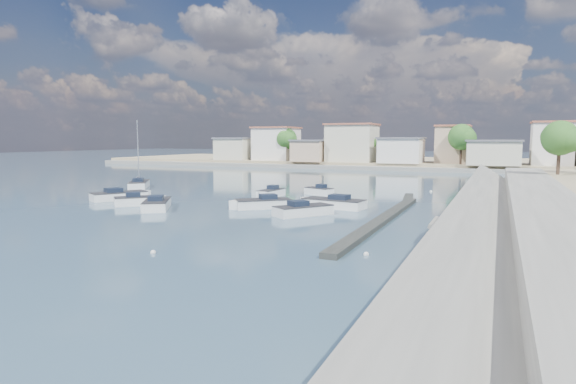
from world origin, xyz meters
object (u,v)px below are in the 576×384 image
(motorboat_f, at_px, (318,192))
(motorboat_c, at_px, (331,204))
(motorboat_e, at_px, (122,196))
(motorboat_h, at_px, (306,211))
(motorboat_g, at_px, (270,194))
(motorboat_b, at_px, (140,201))
(sailboat, at_px, (139,184))
(motorboat_a, at_px, (157,204))
(motorboat_d, at_px, (260,204))

(motorboat_f, bearing_deg, motorboat_c, -63.04)
(motorboat_e, distance_m, motorboat_h, 21.69)
(motorboat_g, xyz_separation_m, motorboat_h, (8.25, -10.12, -0.00))
(motorboat_b, bearing_deg, motorboat_e, 151.67)
(motorboat_h, bearing_deg, motorboat_c, 84.69)
(sailboat, bearing_deg, motorboat_e, -56.69)
(motorboat_c, bearing_deg, motorboat_h, -95.31)
(motorboat_a, xyz_separation_m, sailboat, (-14.96, 14.88, 0.03))
(motorboat_a, xyz_separation_m, motorboat_h, (14.01, 1.85, -0.00))
(motorboat_e, bearing_deg, motorboat_h, -4.86)
(motorboat_b, xyz_separation_m, sailboat, (-11.96, 13.67, 0.03))
(motorboat_h, height_order, sailboat, sailboat)
(motorboat_g, distance_m, sailboat, 20.92)
(motorboat_g, bearing_deg, motorboat_b, -129.12)
(motorboat_a, relative_size, motorboat_h, 1.08)
(sailboat, bearing_deg, motorboat_g, -7.98)
(motorboat_d, bearing_deg, motorboat_h, -20.97)
(motorboat_b, height_order, motorboat_c, same)
(motorboat_f, bearing_deg, motorboat_h, -73.56)
(motorboat_d, bearing_deg, motorboat_g, 109.46)
(motorboat_g, relative_size, motorboat_h, 0.87)
(motorboat_e, distance_m, sailboat, 13.39)
(motorboat_a, xyz_separation_m, motorboat_c, (14.48, 6.93, 0.00))
(motorboat_e, height_order, motorboat_h, same)
(sailboat, bearing_deg, motorboat_b, -48.82)
(motorboat_a, relative_size, motorboat_f, 1.45)
(sailboat, bearing_deg, motorboat_f, 2.95)
(motorboat_h, xyz_separation_m, sailboat, (-28.97, 13.03, 0.03))
(motorboat_c, bearing_deg, motorboat_d, -152.94)
(motorboat_b, distance_m, motorboat_c, 18.39)
(motorboat_f, xyz_separation_m, motorboat_g, (-4.03, -4.18, 0.00))
(motorboat_d, relative_size, motorboat_h, 1.00)
(motorboat_h, bearing_deg, motorboat_g, 129.19)
(motorboat_g, bearing_deg, motorboat_e, -148.21)
(motorboat_b, height_order, motorboat_f, same)
(motorboat_f, height_order, motorboat_h, same)
(motorboat_g, bearing_deg, motorboat_a, -115.68)
(motorboat_f, bearing_deg, motorboat_a, -121.22)
(motorboat_d, xyz_separation_m, motorboat_f, (1.19, 12.23, 0.00))
(motorboat_e, relative_size, motorboat_h, 1.14)
(motorboat_d, bearing_deg, motorboat_c, 27.06)
(motorboat_d, relative_size, motorboat_f, 1.35)
(motorboat_c, bearing_deg, motorboat_e, -171.66)
(motorboat_h, bearing_deg, motorboat_b, -177.83)
(motorboat_c, xyz_separation_m, motorboat_e, (-22.09, -3.24, -0.00))
(motorboat_e, bearing_deg, motorboat_d, 0.83)
(motorboat_c, relative_size, motorboat_f, 1.70)
(motorboat_c, xyz_separation_m, motorboat_d, (-5.88, -3.00, -0.00))
(motorboat_f, bearing_deg, motorboat_g, -133.97)
(motorboat_a, bearing_deg, motorboat_d, 24.52)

